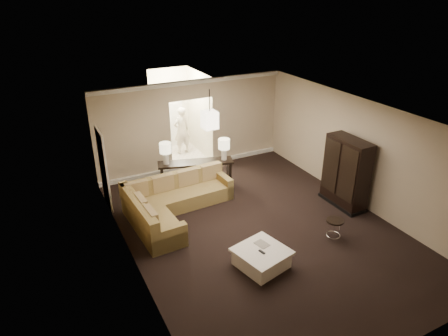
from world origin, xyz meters
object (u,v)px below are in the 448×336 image
armoire (346,174)px  coffee_table (261,258)px  sectional_sofa (172,203)px  console_table (196,172)px  drink_table (334,225)px  person (182,128)px

armoire → coffee_table: bearing=-159.9°
sectional_sofa → console_table: 1.57m
coffee_table → drink_table: drink_table is taller
person → drink_table: bearing=92.9°
coffee_table → person: bearing=82.9°
person → coffee_table: bearing=75.2°
coffee_table → console_table: size_ratio=0.55×
console_table → person: 2.69m
sectional_sofa → console_table: size_ratio=1.34×
console_table → drink_table: size_ratio=4.31×
coffee_table → armoire: bearing=20.1°
armoire → sectional_sofa: bearing=159.6°
coffee_table → armoire: (3.27, 1.20, 0.69)m
armoire → drink_table: size_ratio=3.71×
sectional_sofa → person: size_ratio=1.60×
armoire → drink_table: bearing=-138.8°
coffee_table → drink_table: bearing=2.3°
drink_table → person: size_ratio=0.28×
coffee_table → person: size_ratio=0.65×
armoire → person: bearing=115.3°
sectional_sofa → person: (1.74, 3.66, 0.56)m
console_table → person: (0.61, 2.59, 0.42)m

